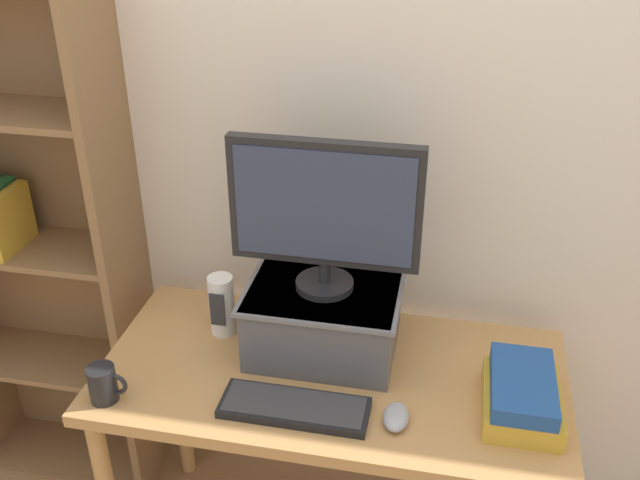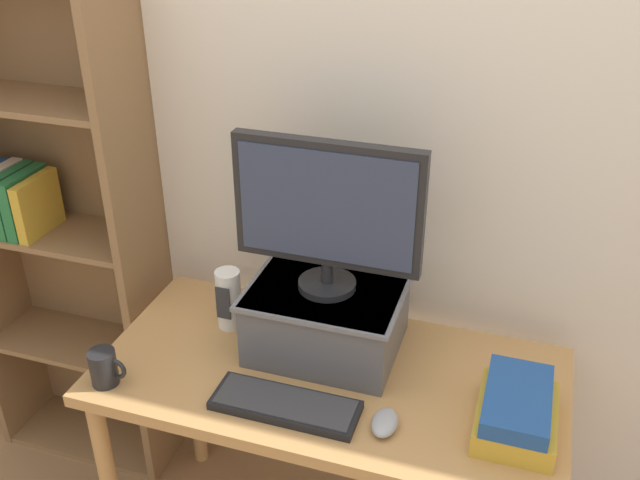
{
  "view_description": "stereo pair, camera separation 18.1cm",
  "coord_description": "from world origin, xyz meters",
  "px_view_note": "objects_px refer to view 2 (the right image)",
  "views": [
    {
      "loc": [
        0.27,
        -1.51,
        2.02
      ],
      "look_at": [
        -0.04,
        0.04,
        1.15
      ],
      "focal_mm": 40.0,
      "sensor_mm": 36.0,
      "label": 1
    },
    {
      "loc": [
        0.45,
        -1.46,
        2.02
      ],
      "look_at": [
        -0.04,
        0.04,
        1.15
      ],
      "focal_mm": 40.0,
      "sensor_mm": 36.0,
      "label": 2
    }
  ],
  "objects_px": {
    "keyboard": "(285,405)",
    "book_stack": "(516,411)",
    "desk": "(329,398)",
    "riser_box": "(327,316)",
    "coffee_mug": "(104,368)",
    "bookshelf_unit": "(57,226)",
    "desk_speaker": "(229,299)",
    "computer_monitor": "(327,211)",
    "computer_mouse": "(385,423)"
  },
  "relations": [
    {
      "from": "keyboard",
      "to": "book_stack",
      "type": "bearing_deg",
      "value": 11.24
    },
    {
      "from": "desk",
      "to": "riser_box",
      "type": "relative_size",
      "value": 2.98
    },
    {
      "from": "book_stack",
      "to": "coffee_mug",
      "type": "xyz_separation_m",
      "value": [
        -1.05,
        -0.17,
        -0.0
      ]
    },
    {
      "from": "bookshelf_unit",
      "to": "coffee_mug",
      "type": "xyz_separation_m",
      "value": [
        0.48,
        -0.49,
        -0.1
      ]
    },
    {
      "from": "coffee_mug",
      "to": "keyboard",
      "type": "bearing_deg",
      "value": 6.29
    },
    {
      "from": "desk",
      "to": "desk_speaker",
      "type": "height_order",
      "value": "desk_speaker"
    },
    {
      "from": "riser_box",
      "to": "computer_monitor",
      "type": "height_order",
      "value": "computer_monitor"
    },
    {
      "from": "computer_monitor",
      "to": "desk_speaker",
      "type": "bearing_deg",
      "value": 178.03
    },
    {
      "from": "computer_monitor",
      "to": "riser_box",
      "type": "bearing_deg",
      "value": 90.0
    },
    {
      "from": "bookshelf_unit",
      "to": "riser_box",
      "type": "distance_m",
      "value": 1.01
    },
    {
      "from": "desk",
      "to": "riser_box",
      "type": "xyz_separation_m",
      "value": [
        -0.04,
        0.1,
        0.2
      ]
    },
    {
      "from": "book_stack",
      "to": "coffee_mug",
      "type": "relative_size",
      "value": 2.53
    },
    {
      "from": "computer_mouse",
      "to": "coffee_mug",
      "type": "xyz_separation_m",
      "value": [
        -0.75,
        -0.06,
        0.03
      ]
    },
    {
      "from": "desk",
      "to": "coffee_mug",
      "type": "relative_size",
      "value": 12.03
    },
    {
      "from": "keyboard",
      "to": "desk_speaker",
      "type": "height_order",
      "value": "desk_speaker"
    },
    {
      "from": "riser_box",
      "to": "desk_speaker",
      "type": "distance_m",
      "value": 0.31
    },
    {
      "from": "bookshelf_unit",
      "to": "desk_speaker",
      "type": "relative_size",
      "value": 9.62
    },
    {
      "from": "bookshelf_unit",
      "to": "desk_speaker",
      "type": "distance_m",
      "value": 0.71
    },
    {
      "from": "riser_box",
      "to": "bookshelf_unit",
      "type": "bearing_deg",
      "value": 171.04
    },
    {
      "from": "bookshelf_unit",
      "to": "keyboard",
      "type": "relative_size",
      "value": 4.74
    },
    {
      "from": "riser_box",
      "to": "computer_monitor",
      "type": "bearing_deg",
      "value": -90.0
    },
    {
      "from": "bookshelf_unit",
      "to": "book_stack",
      "type": "bearing_deg",
      "value": -12.0
    },
    {
      "from": "desk",
      "to": "bookshelf_unit",
      "type": "height_order",
      "value": "bookshelf_unit"
    },
    {
      "from": "computer_monitor",
      "to": "desk_speaker",
      "type": "distance_m",
      "value": 0.46
    },
    {
      "from": "desk",
      "to": "bookshelf_unit",
      "type": "distance_m",
      "value": 1.1
    },
    {
      "from": "riser_box",
      "to": "computer_monitor",
      "type": "xyz_separation_m",
      "value": [
        -0.0,
        -0.0,
        0.33
      ]
    },
    {
      "from": "desk",
      "to": "coffee_mug",
      "type": "height_order",
      "value": "coffee_mug"
    },
    {
      "from": "coffee_mug",
      "to": "book_stack",
      "type": "bearing_deg",
      "value": 8.95
    },
    {
      "from": "desk",
      "to": "keyboard",
      "type": "bearing_deg",
      "value": -109.69
    },
    {
      "from": "keyboard",
      "to": "book_stack",
      "type": "distance_m",
      "value": 0.57
    },
    {
      "from": "desk",
      "to": "computer_mouse",
      "type": "distance_m",
      "value": 0.28
    },
    {
      "from": "keyboard",
      "to": "computer_monitor",
      "type": "bearing_deg",
      "value": 85.56
    },
    {
      "from": "computer_monitor",
      "to": "keyboard",
      "type": "height_order",
      "value": "computer_monitor"
    },
    {
      "from": "keyboard",
      "to": "computer_mouse",
      "type": "relative_size",
      "value": 3.65
    },
    {
      "from": "computer_mouse",
      "to": "desk_speaker",
      "type": "xyz_separation_m",
      "value": [
        -0.54,
        0.28,
        0.08
      ]
    },
    {
      "from": "riser_box",
      "to": "keyboard",
      "type": "height_order",
      "value": "riser_box"
    },
    {
      "from": "book_stack",
      "to": "computer_monitor",
      "type": "bearing_deg",
      "value": 162.73
    },
    {
      "from": "keyboard",
      "to": "book_stack",
      "type": "height_order",
      "value": "book_stack"
    },
    {
      "from": "computer_monitor",
      "to": "desk_speaker",
      "type": "height_order",
      "value": "computer_monitor"
    },
    {
      "from": "desk",
      "to": "computer_monitor",
      "type": "distance_m",
      "value": 0.54
    },
    {
      "from": "riser_box",
      "to": "book_stack",
      "type": "relative_size",
      "value": 1.6
    },
    {
      "from": "computer_mouse",
      "to": "computer_monitor",
      "type": "bearing_deg",
      "value": 131.26
    },
    {
      "from": "coffee_mug",
      "to": "bookshelf_unit",
      "type": "bearing_deg",
      "value": 134.56
    },
    {
      "from": "desk",
      "to": "desk_speaker",
      "type": "relative_size",
      "value": 6.79
    },
    {
      "from": "desk",
      "to": "desk_speaker",
      "type": "bearing_deg",
      "value": 161.89
    },
    {
      "from": "desk_speaker",
      "to": "coffee_mug",
      "type": "bearing_deg",
      "value": -120.95
    },
    {
      "from": "bookshelf_unit",
      "to": "computer_mouse",
      "type": "xyz_separation_m",
      "value": [
        1.23,
        -0.43,
        -0.13
      ]
    },
    {
      "from": "riser_box",
      "to": "desk",
      "type": "bearing_deg",
      "value": -68.41
    },
    {
      "from": "desk",
      "to": "computer_monitor",
      "type": "xyz_separation_m",
      "value": [
        -0.04,
        0.1,
        0.53
      ]
    },
    {
      "from": "desk",
      "to": "riser_box",
      "type": "distance_m",
      "value": 0.23
    }
  ]
}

